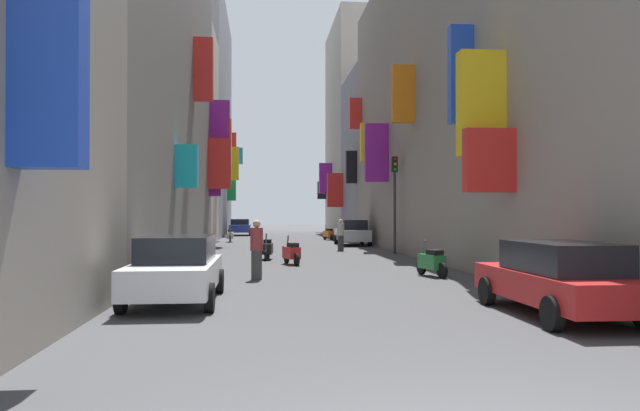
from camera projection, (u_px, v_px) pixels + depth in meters
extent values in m
plane|color=#424244|center=(294.00, 248.00, 34.57)|extent=(140.00, 140.00, 0.00)
cube|color=blue|center=(49.00, 76.00, 7.82)|extent=(0.88, 0.51, 2.38)
cube|color=red|center=(203.00, 69.00, 28.47)|extent=(0.89, 0.53, 2.95)
cube|color=#19B2BF|center=(187.00, 166.00, 22.45)|extent=(0.82, 0.48, 1.59)
cube|color=slate|center=(158.00, 67.00, 36.29)|extent=(6.00, 4.05, 21.52)
cube|color=purple|center=(215.00, 177.00, 36.95)|extent=(0.70, 0.35, 2.38)
cube|color=red|center=(220.00, 164.00, 36.22)|extent=(1.35, 0.40, 3.03)
cube|color=green|center=(217.00, 163.00, 37.36)|extent=(0.93, 0.61, 2.75)
cube|color=orange|center=(221.00, 142.00, 37.64)|extent=(1.31, 0.58, 2.88)
cube|color=purple|center=(220.00, 126.00, 37.35)|extent=(1.21, 0.59, 3.07)
cube|color=#BCB29E|center=(171.00, 137.00, 41.44)|extent=(6.00, 6.39, 14.35)
cube|color=blue|center=(223.00, 157.00, 44.32)|extent=(0.74, 0.60, 3.20)
cube|color=purple|center=(221.00, 136.00, 43.16)|extent=(0.63, 0.50, 2.11)
cube|color=gray|center=(192.00, 121.00, 54.22)|extent=(6.00, 19.22, 20.47)
cube|color=yellow|center=(232.00, 163.00, 52.77)|extent=(1.20, 0.43, 2.90)
cube|color=#19B2BF|center=(236.00, 156.00, 58.64)|extent=(1.36, 0.55, 1.58)
cube|color=red|center=(231.00, 149.00, 55.21)|extent=(0.88, 0.44, 2.88)
cube|color=green|center=(232.00, 190.00, 56.75)|extent=(0.79, 0.41, 2.04)
cube|color=gray|center=(578.00, 59.00, 18.91)|extent=(6.00, 26.81, 13.65)
cube|color=blue|center=(461.00, 75.00, 19.67)|extent=(0.77, 0.41, 3.19)
cube|color=yellow|center=(481.00, 104.00, 17.13)|extent=(1.29, 0.53, 2.97)
cube|color=red|center=(489.00, 160.00, 16.39)|extent=(1.38, 0.40, 1.72)
cube|color=orange|center=(403.00, 94.00, 27.25)|extent=(0.99, 0.53, 2.57)
cube|color=gray|center=(419.00, 120.00, 37.83)|extent=(6.00, 11.17, 15.58)
cube|color=yellow|center=(367.00, 142.00, 37.00)|extent=(0.81, 0.47, 2.32)
cube|color=purple|center=(377.00, 153.00, 32.70)|extent=(1.28, 0.35, 3.14)
cube|color=red|center=(355.00, 114.00, 41.54)|extent=(0.85, 0.60, 2.09)
cube|color=gray|center=(386.00, 157.00, 47.90)|extent=(6.00, 9.10, 12.92)
cube|color=red|center=(335.00, 190.00, 51.05)|extent=(1.32, 0.52, 2.86)
cube|color=black|center=(351.00, 167.00, 43.64)|extent=(0.78, 0.51, 2.33)
cube|color=#B2A899|center=(363.00, 129.00, 58.90)|extent=(6.00, 12.92, 20.28)
cube|color=black|center=(322.00, 190.00, 64.24)|extent=(0.91, 0.55, 1.85)
cube|color=purple|center=(325.00, 178.00, 59.04)|extent=(1.24, 0.60, 2.93)
cube|color=white|center=(176.00, 275.00, 13.53)|extent=(1.73, 4.50, 0.61)
cube|color=black|center=(178.00, 248.00, 13.77)|extent=(1.53, 2.52, 0.56)
cylinder|color=black|center=(210.00, 298.00, 12.14)|extent=(0.18, 0.60, 0.60)
cylinder|color=black|center=(121.00, 299.00, 11.97)|extent=(0.18, 0.60, 0.60)
cylinder|color=black|center=(220.00, 281.00, 15.09)|extent=(0.18, 0.60, 0.60)
cylinder|color=black|center=(149.00, 282.00, 14.92)|extent=(0.18, 0.60, 0.60)
cube|color=#B21E1E|center=(557.00, 286.00, 11.76)|extent=(1.66, 4.50, 0.56)
cube|color=black|center=(562.00, 257.00, 11.54)|extent=(1.46, 2.52, 0.58)
cylinder|color=black|center=(487.00, 291.00, 13.15)|extent=(0.18, 0.60, 0.60)
cylinder|color=black|center=(560.00, 290.00, 13.31)|extent=(0.18, 0.60, 0.60)
cylinder|color=black|center=(552.00, 314.00, 10.20)|extent=(0.18, 0.60, 0.60)
cube|color=navy|center=(240.00, 228.00, 54.09)|extent=(1.80, 4.13, 0.65)
cube|color=black|center=(240.00, 222.00, 54.30)|extent=(1.59, 2.31, 0.50)
cylinder|color=black|center=(250.00, 232.00, 52.81)|extent=(0.18, 0.60, 0.60)
cylinder|color=black|center=(229.00, 232.00, 52.64)|extent=(0.18, 0.60, 0.60)
cylinder|color=black|center=(250.00, 231.00, 55.52)|extent=(0.18, 0.60, 0.60)
cylinder|color=black|center=(231.00, 231.00, 55.35)|extent=(0.18, 0.60, 0.60)
cube|color=#B7B7BC|center=(352.00, 235.00, 37.46)|extent=(1.70, 4.19, 0.67)
cube|color=black|center=(353.00, 225.00, 37.26)|extent=(1.50, 2.35, 0.60)
cylinder|color=black|center=(336.00, 239.00, 38.75)|extent=(0.18, 0.60, 0.60)
cylinder|color=black|center=(362.00, 239.00, 38.92)|extent=(0.18, 0.60, 0.60)
cylinder|color=black|center=(342.00, 241.00, 36.00)|extent=(0.18, 0.60, 0.60)
cylinder|color=black|center=(370.00, 241.00, 36.16)|extent=(0.18, 0.60, 0.60)
cube|color=silver|center=(230.00, 235.00, 41.66)|extent=(0.48, 1.05, 0.45)
cube|color=black|center=(230.00, 231.00, 41.85)|extent=(0.34, 0.57, 0.16)
cylinder|color=#4C4C51|center=(230.00, 231.00, 41.15)|extent=(0.07, 0.28, 0.68)
cylinder|color=black|center=(230.00, 239.00, 41.01)|extent=(0.12, 0.48, 0.48)
cylinder|color=black|center=(230.00, 238.00, 42.29)|extent=(0.12, 0.48, 0.48)
cube|color=red|center=(291.00, 253.00, 23.40)|extent=(0.69, 1.12, 0.45)
cube|color=black|center=(293.00, 245.00, 23.22)|extent=(0.45, 0.62, 0.16)
cylinder|color=#4C4C51|center=(288.00, 244.00, 23.89)|extent=(0.13, 0.28, 0.68)
cylinder|color=black|center=(287.00, 257.00, 24.00)|extent=(0.22, 0.49, 0.48)
cylinder|color=black|center=(297.00, 260.00, 22.78)|extent=(0.22, 0.49, 0.48)
cube|color=orange|center=(328.00, 234.00, 44.70)|extent=(0.72, 1.23, 0.45)
cube|color=black|center=(329.00, 230.00, 44.51)|extent=(0.45, 0.62, 0.16)
cylinder|color=#4C4C51|center=(326.00, 229.00, 45.25)|extent=(0.13, 0.28, 0.68)
cylinder|color=black|center=(325.00, 236.00, 45.38)|extent=(0.22, 0.49, 0.48)
cylinder|color=black|center=(332.00, 237.00, 44.03)|extent=(0.22, 0.49, 0.48)
cube|color=black|center=(267.00, 249.00, 25.98)|extent=(0.54, 1.23, 0.45)
cube|color=black|center=(268.00, 241.00, 26.20)|extent=(0.37, 0.58, 0.16)
cylinder|color=#4C4C51|center=(266.00, 242.00, 25.38)|extent=(0.08, 0.28, 0.68)
cylinder|color=black|center=(266.00, 255.00, 25.23)|extent=(0.14, 0.49, 0.48)
cylinder|color=black|center=(268.00, 253.00, 26.72)|extent=(0.14, 0.49, 0.48)
cube|color=#287F3D|center=(431.00, 262.00, 19.05)|extent=(0.68, 1.11, 0.45)
cube|color=black|center=(435.00, 252.00, 18.87)|extent=(0.45, 0.62, 0.16)
cylinder|color=#4C4C51|center=(423.00, 250.00, 19.54)|extent=(0.12, 0.28, 0.68)
cylinder|color=black|center=(421.00, 267.00, 19.65)|extent=(0.21, 0.49, 0.48)
cylinder|color=black|center=(442.00, 271.00, 18.43)|extent=(0.21, 0.49, 0.48)
cylinder|color=#343434|center=(341.00, 243.00, 31.96)|extent=(0.45, 0.45, 0.81)
cylinder|color=#B2AD9E|center=(341.00, 229.00, 31.97)|extent=(0.54, 0.54, 0.64)
sphere|color=tan|center=(341.00, 221.00, 31.98)|extent=(0.22, 0.22, 0.22)
cylinder|color=#3C3C3C|center=(257.00, 265.00, 18.12)|extent=(0.45, 0.45, 0.87)
cylinder|color=maroon|center=(257.00, 239.00, 18.13)|extent=(0.53, 0.53, 0.69)
sphere|color=tan|center=(257.00, 224.00, 18.13)|extent=(0.23, 0.23, 0.23)
cylinder|color=#2D2D2D|center=(395.00, 213.00, 29.40)|extent=(0.12, 0.12, 3.98)
cube|color=black|center=(395.00, 164.00, 29.43)|extent=(0.26, 0.26, 0.75)
sphere|color=red|center=(395.00, 159.00, 29.29)|extent=(0.14, 0.14, 0.14)
sphere|color=orange|center=(395.00, 164.00, 29.29)|extent=(0.14, 0.14, 0.14)
sphere|color=green|center=(395.00, 169.00, 29.28)|extent=(0.14, 0.14, 0.14)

